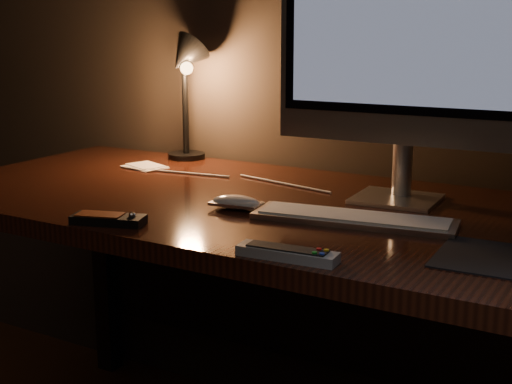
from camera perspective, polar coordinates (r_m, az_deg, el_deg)
The scene contains 10 objects.
desk at distance 1.71m, azimuth 0.95°, elevation -4.27°, with size 1.60×0.75×0.75m.
monitor at distance 1.58m, azimuth 11.66°, elevation 11.63°, with size 0.56×0.17×0.59m.
keyboard at distance 1.44m, azimuth 7.83°, elevation -2.09°, with size 0.41×0.11×0.02m, color silver.
mousepad at distance 1.27m, azimuth 19.72°, elevation -5.19°, with size 0.24×0.19×0.00m, color black.
mouse at distance 1.53m, azimuth -1.60°, elevation -0.98°, with size 0.11×0.06×0.02m, color white.
media_remote at distance 1.44m, azimuth -11.72°, elevation -2.13°, with size 0.16×0.10×0.03m.
tv_remote at distance 1.21m, azimuth 2.52°, elevation -4.91°, with size 0.18×0.06×0.02m.
papers at distance 1.99m, azimuth -8.90°, elevation 2.04°, with size 0.12×0.08×0.01m, color white.
desk_lamp at distance 2.04m, azimuth -5.70°, elevation 9.33°, with size 0.17×0.19×0.37m.
cable at distance 1.82m, azimuth -2.45°, elevation 1.09°, with size 0.01×0.01×0.60m, color white.
Camera 1 is at (0.79, 0.50, 1.14)m, focal length 50.00 mm.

